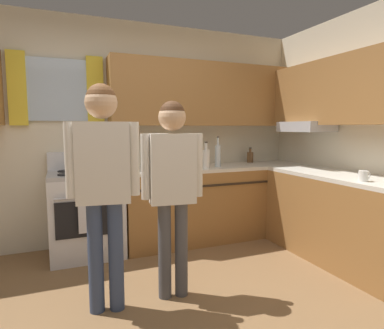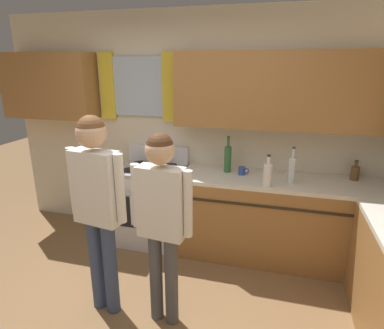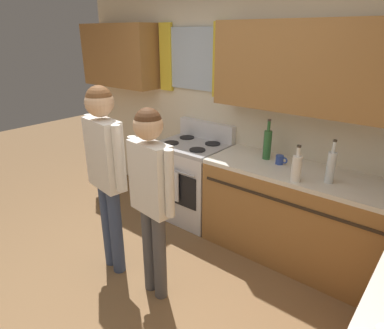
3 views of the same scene
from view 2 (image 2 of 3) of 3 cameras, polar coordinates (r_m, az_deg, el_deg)
back_wall_unit at (r=3.68m, az=0.90°, el=9.02°), size 4.60×0.42×2.60m
kitchen_counter_run at (r=3.26m, az=22.93°, el=-13.24°), size 2.31×2.21×0.90m
stove_oven at (r=3.87m, az=-7.03°, el=-6.72°), size 0.74×0.67×1.10m
bottle_milk_white at (r=3.19m, az=13.08°, el=-1.70°), size 0.08×0.08×0.31m
bottle_tall_clear at (r=3.32m, az=17.08°, el=-0.84°), size 0.07×0.07×0.37m
bottle_squat_brown at (r=3.68m, az=26.63°, el=-1.27°), size 0.08×0.08×0.21m
bottle_wine_green at (r=3.53m, az=6.28°, el=1.04°), size 0.08×0.08×0.39m
mug_cobalt_blue at (r=3.49m, az=8.79°, el=-1.10°), size 0.11×0.07×0.08m
adult_left at (r=2.64m, az=-16.31°, el=-5.13°), size 0.51×0.23×1.68m
adult_in_plaid at (r=2.45m, az=-5.35°, el=-7.91°), size 0.49×0.21×1.57m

